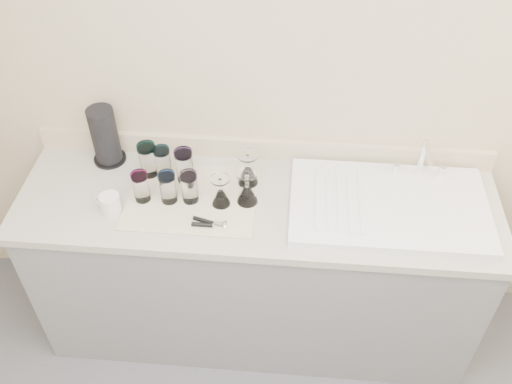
# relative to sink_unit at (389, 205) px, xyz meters

# --- Properties ---
(counter_unit) EXTENTS (2.06, 0.62, 0.90)m
(counter_unit) POSITION_rel_sink_unit_xyz_m (-0.55, -0.00, -0.47)
(counter_unit) COLOR slate
(counter_unit) RESTS_ON ground
(sink_unit) EXTENTS (0.82, 0.50, 0.22)m
(sink_unit) POSITION_rel_sink_unit_xyz_m (0.00, 0.00, 0.00)
(sink_unit) COLOR white
(sink_unit) RESTS_ON counter_unit
(dish_towel) EXTENTS (0.55, 0.42, 0.01)m
(dish_towel) POSITION_rel_sink_unit_xyz_m (-0.83, -0.01, -0.02)
(dish_towel) COLOR silver
(dish_towel) RESTS_ON counter_unit
(tumbler_teal) EXTENTS (0.08, 0.08, 0.16)m
(tumbler_teal) POSITION_rel_sink_unit_xyz_m (-1.04, 0.12, 0.07)
(tumbler_teal) COLOR white
(tumbler_teal) RESTS_ON dish_towel
(tumbler_cyan) EXTENTS (0.07, 0.07, 0.14)m
(tumbler_cyan) POSITION_rel_sink_unit_xyz_m (-0.98, 0.12, 0.06)
(tumbler_cyan) COLOR white
(tumbler_cyan) RESTS_ON dish_towel
(tumbler_purple) EXTENTS (0.08, 0.08, 0.16)m
(tumbler_purple) POSITION_rel_sink_unit_xyz_m (-0.88, 0.10, 0.07)
(tumbler_purple) COLOR white
(tumbler_purple) RESTS_ON dish_towel
(tumbler_magenta) EXTENTS (0.07, 0.07, 0.14)m
(tumbler_magenta) POSITION_rel_sink_unit_xyz_m (-1.04, -0.04, 0.06)
(tumbler_magenta) COLOR white
(tumbler_magenta) RESTS_ON dish_towel
(tumbler_blue) EXTENTS (0.07, 0.07, 0.14)m
(tumbler_blue) POSITION_rel_sink_unit_xyz_m (-0.92, -0.04, 0.06)
(tumbler_blue) COLOR white
(tumbler_blue) RESTS_ON dish_towel
(tumbler_lavender) EXTENTS (0.07, 0.07, 0.15)m
(tumbler_lavender) POSITION_rel_sink_unit_xyz_m (-0.83, -0.03, 0.06)
(tumbler_lavender) COLOR white
(tumbler_lavender) RESTS_ON dish_towel
(goblet_back_right) EXTENTS (0.09, 0.09, 0.16)m
(goblet_back_right) POSITION_rel_sink_unit_xyz_m (-0.60, 0.10, 0.04)
(goblet_back_right) COLOR white
(goblet_back_right) RESTS_ON dish_towel
(goblet_front_left) EXTENTS (0.08, 0.08, 0.14)m
(goblet_front_left) POSITION_rel_sink_unit_xyz_m (-0.70, -0.04, 0.04)
(goblet_front_left) COLOR white
(goblet_front_left) RESTS_ON dish_towel
(goblet_front_right) EXTENTS (0.09, 0.09, 0.16)m
(goblet_front_right) POSITION_rel_sink_unit_xyz_m (-0.59, -0.01, 0.04)
(goblet_front_right) COLOR white
(goblet_front_right) RESTS_ON dish_towel
(can_opener) EXTENTS (0.15, 0.06, 0.02)m
(can_opener) POSITION_rel_sink_unit_xyz_m (-0.73, -0.17, -0.00)
(can_opener) COLOR silver
(can_opener) RESTS_ON dish_towel
(white_mug) EXTENTS (0.13, 0.10, 0.09)m
(white_mug) POSITION_rel_sink_unit_xyz_m (-1.15, -0.12, 0.02)
(white_mug) COLOR silver
(white_mug) RESTS_ON counter_unit
(paper_towel_roll) EXTENTS (0.15, 0.15, 0.28)m
(paper_towel_roll) POSITION_rel_sink_unit_xyz_m (-1.25, 0.21, 0.12)
(paper_towel_roll) COLOR black
(paper_towel_roll) RESTS_ON counter_unit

